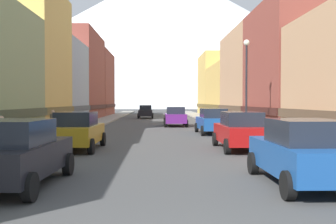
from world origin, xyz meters
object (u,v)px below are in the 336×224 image
car_driving_1 (146,112)px  potted_plant_1 (15,131)px  car_left_0 (16,153)px  pedestrian_0 (1,137)px  car_left_1 (77,131)px  car_right_2 (213,121)px  pedestrian_2 (53,125)px  car_right_0 (303,152)px  car_right_1 (241,131)px  streetlamp_right (246,73)px  car_driving_0 (175,116)px

car_driving_1 → potted_plant_1: bearing=-98.8°
car_left_0 → pedestrian_0: car_left_0 is taller
car_left_1 → car_driving_1: 35.71m
car_right_2 → car_driving_1: (-5.40, 26.66, 0.00)m
pedestrian_2 → car_right_0: bearing=-52.8°
car_left_1 → car_right_1: 7.60m
car_right_2 → pedestrian_2: car_right_2 is taller
car_driving_1 → streetlamp_right: (6.95, -30.16, 3.09)m
car_right_2 → car_driving_0: 9.01m
pedestrian_0 → pedestrian_2: (0.00, 7.88, 0.03)m
car_driving_1 → streetlamp_right: streetlamp_right is taller
car_left_1 → car_driving_1: same height
pedestrian_0 → streetlamp_right: size_ratio=0.26×
car_right_1 → car_driving_0: size_ratio=1.00×
car_right_0 → car_right_1: bearing=90.0°
car_left_1 → car_right_2: same height
car_left_1 → pedestrian_2: (-2.45, 5.11, -0.02)m
car_left_0 → car_right_2: (7.60, 17.11, 0.00)m
potted_plant_1 → pedestrian_0: 3.80m
car_driving_1 → pedestrian_2: size_ratio=2.75×
car_right_0 → car_driving_1: (-5.40, 43.78, 0.00)m
car_driving_0 → car_right_0: bearing=-85.1°
car_driving_1 → car_driving_0: bearing=-79.9°
car_right_1 → car_left_0: bearing=-133.9°
streetlamp_right → pedestrian_2: bearing=-178.2°
car_driving_0 → car_right_1: bearing=-83.0°
car_right_2 → potted_plant_1: bearing=-143.4°
car_driving_0 → pedestrian_0: 21.94m
car_left_1 → streetlamp_right: size_ratio=0.76×
car_right_0 → pedestrian_2: (-10.05, 13.25, -0.02)m
car_right_1 → car_driving_1: 36.26m
streetlamp_right → car_driving_0: bearing=107.0°
car_right_0 → car_left_0: bearing=179.9°
car_right_1 → car_driving_0: same height
car_right_0 → pedestrian_0: (-10.05, 5.37, -0.04)m
car_left_0 → car_right_2: same height
car_driving_0 → streetlamp_right: 13.17m
car_right_1 → potted_plant_1: (-10.80, 1.17, -0.10)m
car_driving_0 → pedestrian_2: (-7.85, -12.61, -0.02)m
car_left_0 → car_right_0: (7.60, -0.01, 0.00)m
potted_plant_1 → car_right_2: bearing=36.6°
car_right_0 → streetlamp_right: size_ratio=0.75×
car_right_1 → pedestrian_0: 10.37m
car_right_1 → car_driving_0: (-2.20, 17.94, 0.00)m
car_left_1 → car_driving_0: same height
car_right_2 → pedestrian_2: (-10.05, -3.87, -0.02)m
car_right_1 → car_right_2: bearing=90.0°
car_left_0 → car_right_1: 10.97m
car_left_0 → car_driving_0: (5.40, 25.85, 0.00)m
car_right_0 → pedestrian_2: bearing=127.2°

